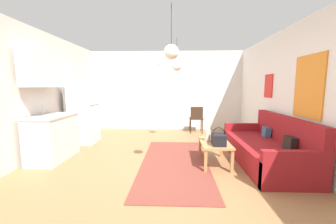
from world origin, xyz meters
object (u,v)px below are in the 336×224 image
Objects in this scene: coffee_table at (215,145)px; bamboo_vase at (208,135)px; couch at (268,149)px; handbag at (219,139)px; accent_chair at (196,118)px; pendant_lamp_near at (171,52)px; pendant_lamp_far at (177,66)px; refrigerator at (83,112)px.

bamboo_vase is at bearing 156.15° from coffee_table.
handbag is (-0.99, -0.26, 0.26)m from couch.
accent_chair is at bearing 89.04° from bamboo_vase.
pendant_lamp_near is 0.99× the size of pendant_lamp_far.
refrigerator is (-2.99, 1.31, 0.27)m from bamboo_vase.
pendant_lamp_near reaches higher than couch.
pendant_lamp_near is (2.32, -2.10, 1.14)m from refrigerator.
couch is at bearing -35.05° from pendant_lamp_far.
pendant_lamp_far is (-0.58, 1.23, 1.40)m from bamboo_vase.
refrigerator reaches higher than bamboo_vase.
pendant_lamp_far is (-1.73, 1.21, 1.67)m from couch.
coffee_table is (-1.02, -0.07, 0.10)m from couch.
bamboo_vase is 0.56× the size of pendant_lamp_far.
pendant_lamp_near is (-0.83, -0.54, 1.41)m from handbag.
pendant_lamp_near is (-0.67, -0.79, 1.40)m from bamboo_vase.
handbag is at bearing -26.44° from refrigerator.
coffee_table is at bearing 92.25° from accent_chair.
bamboo_vase reaches higher than accent_chair.
bamboo_vase is at bearing -23.70° from refrigerator.
pendant_lamp_far reaches higher than bamboo_vase.
handbag is at bearing -165.11° from couch.
refrigerator is 3.28m from accent_chair.
accent_chair is at bearing 77.80° from pendant_lamp_near.
pendant_lamp_near reaches higher than handbag.
bamboo_vase is at bearing -64.52° from pendant_lamp_far.
accent_chair is at bearing 64.27° from pendant_lamp_far.
pendant_lamp_far reaches higher than couch.
pendant_lamp_far reaches higher than handbag.
handbag is at bearing -82.05° from coffee_table.
bamboo_vase is 3.28m from refrigerator.
couch is 1.17m from bamboo_vase.
pendant_lamp_far is at bearing 87.46° from pendant_lamp_near.
accent_chair is (3.03, 1.21, -0.32)m from refrigerator.
bamboo_vase is 0.27× the size of refrigerator.
pendant_lamp_far is at bearing 64.69° from accent_chair.
pendant_lamp_far is (2.41, -0.09, 1.14)m from refrigerator.
accent_chair reaches higher than handbag.
accent_chair is 3.69m from pendant_lamp_near.
pendant_lamp_near reaches higher than coffee_table.
bamboo_vase is 1.37× the size of handbag.
pendant_lamp_near is (-0.80, -0.73, 1.57)m from coffee_table.
refrigerator is (-4.13, 1.30, 0.53)m from couch.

